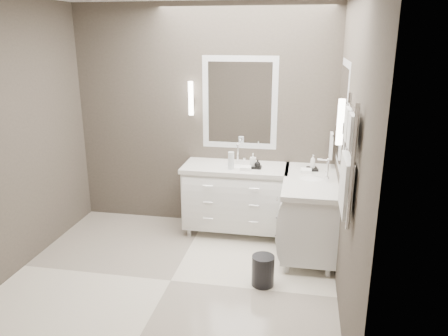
% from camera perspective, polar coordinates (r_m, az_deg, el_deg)
% --- Properties ---
extents(floor, '(3.20, 3.00, 0.01)m').
position_cam_1_polar(floor, '(4.49, -6.97, -14.44)').
color(floor, white).
rests_on(floor, ground).
extents(wall_back, '(3.20, 0.01, 2.70)m').
position_cam_1_polar(wall_back, '(5.37, -2.73, 6.51)').
color(wall_back, '#4A423B').
rests_on(wall_back, floor).
extents(wall_front, '(3.20, 0.01, 2.70)m').
position_cam_1_polar(wall_front, '(2.64, -17.73, -5.54)').
color(wall_front, '#4A423B').
rests_on(wall_front, floor).
extents(wall_left, '(0.01, 3.00, 2.70)m').
position_cam_1_polar(wall_left, '(4.70, -26.65, 3.20)').
color(wall_left, '#4A423B').
rests_on(wall_left, floor).
extents(wall_right, '(0.01, 3.00, 2.70)m').
position_cam_1_polar(wall_right, '(3.79, 16.12, 1.40)').
color(wall_right, '#4A423B').
rests_on(wall_right, floor).
extents(vanity_back, '(1.24, 0.59, 0.97)m').
position_cam_1_polar(vanity_back, '(5.26, 1.51, -3.51)').
color(vanity_back, white).
rests_on(vanity_back, floor).
extents(vanity_right, '(0.59, 1.24, 0.97)m').
position_cam_1_polar(vanity_right, '(4.90, 11.10, -5.41)').
color(vanity_right, white).
rests_on(vanity_right, floor).
extents(mirror_back, '(0.90, 0.02, 1.10)m').
position_cam_1_polar(mirror_back, '(5.24, 2.05, 8.47)').
color(mirror_back, white).
rests_on(mirror_back, wall_back).
extents(mirror_right, '(0.02, 0.90, 1.10)m').
position_cam_1_polar(mirror_right, '(4.52, 15.22, 6.53)').
color(mirror_right, white).
rests_on(mirror_right, wall_right).
extents(sconce_back, '(0.06, 0.06, 0.40)m').
position_cam_1_polar(sconce_back, '(5.29, -4.35, 8.98)').
color(sconce_back, white).
rests_on(sconce_back, wall_back).
extents(sconce_right, '(0.06, 0.06, 0.40)m').
position_cam_1_polar(sconce_right, '(3.94, 14.97, 5.70)').
color(sconce_right, white).
rests_on(sconce_right, wall_right).
extents(towel_bar_corner, '(0.03, 0.22, 0.30)m').
position_cam_1_polar(towel_bar_corner, '(5.15, 13.82, 2.92)').
color(towel_bar_corner, white).
rests_on(towel_bar_corner, wall_right).
extents(towel_ladder, '(0.06, 0.58, 0.90)m').
position_cam_1_polar(towel_ladder, '(3.39, 15.85, 0.35)').
color(towel_ladder, white).
rests_on(towel_ladder, wall_right).
extents(waste_bin, '(0.25, 0.25, 0.30)m').
position_cam_1_polar(waste_bin, '(4.33, 5.11, -13.20)').
color(waste_bin, black).
rests_on(waste_bin, floor).
extents(amenity_tray_back, '(0.14, 0.11, 0.02)m').
position_cam_1_polar(amenity_tray_back, '(5.06, 4.09, 0.11)').
color(amenity_tray_back, black).
rests_on(amenity_tray_back, vanity_back).
extents(amenity_tray_right, '(0.14, 0.17, 0.02)m').
position_cam_1_polar(amenity_tray_right, '(5.08, 11.46, -0.11)').
color(amenity_tray_right, black).
rests_on(amenity_tray_right, vanity_right).
extents(water_bottle, '(0.07, 0.07, 0.20)m').
position_cam_1_polar(water_bottle, '(4.98, 0.93, 0.97)').
color(water_bottle, silver).
rests_on(water_bottle, vanity_back).
extents(soap_bottle_a, '(0.07, 0.07, 0.15)m').
position_cam_1_polar(soap_bottle_a, '(5.05, 3.80, 1.10)').
color(soap_bottle_a, white).
rests_on(soap_bottle_a, amenity_tray_back).
extents(soap_bottle_b, '(0.08, 0.08, 0.09)m').
position_cam_1_polar(soap_bottle_b, '(5.01, 4.40, 0.62)').
color(soap_bottle_b, black).
rests_on(soap_bottle_b, amenity_tray_back).
extents(soap_bottle_c, '(0.08, 0.08, 0.15)m').
position_cam_1_polar(soap_bottle_c, '(5.05, 11.52, 0.85)').
color(soap_bottle_c, white).
rests_on(soap_bottle_c, amenity_tray_right).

